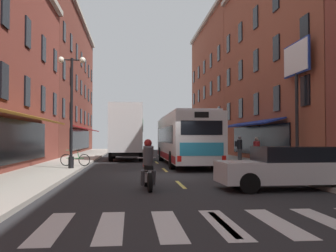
{
  "coord_description": "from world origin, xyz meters",
  "views": [
    {
      "loc": [
        -1.83,
        -17.56,
        1.69
      ],
      "look_at": [
        0.35,
        4.81,
        2.4
      ],
      "focal_mm": 41.44,
      "sensor_mm": 36.0,
      "label": 1
    }
  ],
  "objects_px": {
    "sedan_mid": "(291,168)",
    "pedestrian_far": "(257,151)",
    "transit_bus": "(184,138)",
    "pedestrian_near": "(239,148)",
    "motorcycle_rider": "(148,168)",
    "street_lamp_twin": "(72,107)",
    "sedan_near": "(129,147)",
    "box_truck": "(126,133)",
    "pedestrian_rear": "(210,146)",
    "bicycle_near": "(75,159)",
    "billboard_sign": "(296,71)"
  },
  "relations": [
    {
      "from": "sedan_mid",
      "to": "pedestrian_far",
      "type": "bearing_deg",
      "value": 78.85
    },
    {
      "from": "transit_bus",
      "to": "pedestrian_near",
      "type": "distance_m",
      "value": 4.13
    },
    {
      "from": "motorcycle_rider",
      "to": "street_lamp_twin",
      "type": "distance_m",
      "value": 8.88
    },
    {
      "from": "sedan_mid",
      "to": "motorcycle_rider",
      "type": "relative_size",
      "value": 2.32
    },
    {
      "from": "sedan_near",
      "to": "sedan_mid",
      "type": "relative_size",
      "value": 0.88
    },
    {
      "from": "box_truck",
      "to": "pedestrian_rear",
      "type": "relative_size",
      "value": 4.28
    },
    {
      "from": "sedan_near",
      "to": "motorcycle_rider",
      "type": "xyz_separation_m",
      "value": [
        0.7,
        -29.19,
        0.01
      ]
    },
    {
      "from": "sedan_mid",
      "to": "pedestrian_near",
      "type": "xyz_separation_m",
      "value": [
        2.09,
        13.42,
        0.32
      ]
    },
    {
      "from": "motorcycle_rider",
      "to": "street_lamp_twin",
      "type": "relative_size",
      "value": 0.36
    },
    {
      "from": "sedan_near",
      "to": "motorcycle_rider",
      "type": "bearing_deg",
      "value": -88.62
    },
    {
      "from": "sedan_mid",
      "to": "pedestrian_rear",
      "type": "bearing_deg",
      "value": 85.68
    },
    {
      "from": "box_truck",
      "to": "bicycle_near",
      "type": "height_order",
      "value": "box_truck"
    },
    {
      "from": "sedan_mid",
      "to": "bicycle_near",
      "type": "bearing_deg",
      "value": 130.54
    },
    {
      "from": "transit_bus",
      "to": "pedestrian_rear",
      "type": "xyz_separation_m",
      "value": [
        3.41,
        8.22,
        -0.69
      ]
    },
    {
      "from": "pedestrian_far",
      "to": "street_lamp_twin",
      "type": "distance_m",
      "value": 10.36
    },
    {
      "from": "billboard_sign",
      "to": "street_lamp_twin",
      "type": "height_order",
      "value": "billboard_sign"
    },
    {
      "from": "motorcycle_rider",
      "to": "pedestrian_far",
      "type": "height_order",
      "value": "pedestrian_far"
    },
    {
      "from": "billboard_sign",
      "to": "sedan_near",
      "type": "relative_size",
      "value": 1.59
    },
    {
      "from": "billboard_sign",
      "to": "sedan_near",
      "type": "bearing_deg",
      "value": 112.19
    },
    {
      "from": "motorcycle_rider",
      "to": "pedestrian_near",
      "type": "height_order",
      "value": "pedestrian_near"
    },
    {
      "from": "bicycle_near",
      "to": "sedan_near",
      "type": "bearing_deg",
      "value": 81.49
    },
    {
      "from": "motorcycle_rider",
      "to": "transit_bus",
      "type": "bearing_deg",
      "value": 76.44
    },
    {
      "from": "billboard_sign",
      "to": "sedan_mid",
      "type": "bearing_deg",
      "value": -115.32
    },
    {
      "from": "sedan_mid",
      "to": "motorcycle_rider",
      "type": "height_order",
      "value": "motorcycle_rider"
    },
    {
      "from": "billboard_sign",
      "to": "street_lamp_twin",
      "type": "bearing_deg",
      "value": 177.38
    },
    {
      "from": "pedestrian_rear",
      "to": "pedestrian_far",
      "type": "bearing_deg",
      "value": -168.44
    },
    {
      "from": "transit_bus",
      "to": "motorcycle_rider",
      "type": "bearing_deg",
      "value": -103.56
    },
    {
      "from": "motorcycle_rider",
      "to": "street_lamp_twin",
      "type": "bearing_deg",
      "value": 115.39
    },
    {
      "from": "bicycle_near",
      "to": "pedestrian_far",
      "type": "relative_size",
      "value": 1.05
    },
    {
      "from": "box_truck",
      "to": "pedestrian_far",
      "type": "height_order",
      "value": "box_truck"
    },
    {
      "from": "pedestrian_far",
      "to": "pedestrian_rear",
      "type": "xyz_separation_m",
      "value": [
        -0.15,
        11.94,
        0.02
      ]
    },
    {
      "from": "billboard_sign",
      "to": "pedestrian_near",
      "type": "distance_m",
      "value": 7.42
    },
    {
      "from": "transit_bus",
      "to": "billboard_sign",
      "type": "bearing_deg",
      "value": -41.65
    },
    {
      "from": "pedestrian_rear",
      "to": "street_lamp_twin",
      "type": "height_order",
      "value": "street_lamp_twin"
    },
    {
      "from": "motorcycle_rider",
      "to": "box_truck",
      "type": "bearing_deg",
      "value": 92.93
    },
    {
      "from": "sedan_near",
      "to": "motorcycle_rider",
      "type": "relative_size",
      "value": 2.04
    },
    {
      "from": "box_truck",
      "to": "street_lamp_twin",
      "type": "relative_size",
      "value": 1.22
    },
    {
      "from": "sedan_mid",
      "to": "pedestrian_far",
      "type": "distance_m",
      "value": 8.81
    },
    {
      "from": "billboard_sign",
      "to": "street_lamp_twin",
      "type": "distance_m",
      "value": 12.11
    },
    {
      "from": "sedan_near",
      "to": "motorcycle_rider",
      "type": "height_order",
      "value": "motorcycle_rider"
    },
    {
      "from": "bicycle_near",
      "to": "sedan_mid",
      "type": "bearing_deg",
      "value": -49.46
    },
    {
      "from": "billboard_sign",
      "to": "transit_bus",
      "type": "height_order",
      "value": "billboard_sign"
    },
    {
      "from": "motorcycle_rider",
      "to": "bicycle_near",
      "type": "relative_size",
      "value": 1.22
    },
    {
      "from": "bicycle_near",
      "to": "pedestrian_rear",
      "type": "distance_m",
      "value": 14.67
    },
    {
      "from": "billboard_sign",
      "to": "pedestrian_far",
      "type": "relative_size",
      "value": 4.18
    },
    {
      "from": "box_truck",
      "to": "bicycle_near",
      "type": "distance_m",
      "value": 8.56
    },
    {
      "from": "billboard_sign",
      "to": "bicycle_near",
      "type": "bearing_deg",
      "value": 169.2
    },
    {
      "from": "transit_bus",
      "to": "bicycle_near",
      "type": "height_order",
      "value": "transit_bus"
    },
    {
      "from": "box_truck",
      "to": "pedestrian_near",
      "type": "xyz_separation_m",
      "value": [
        7.71,
        -4.33,
        -1.09
      ]
    },
    {
      "from": "bicycle_near",
      "to": "billboard_sign",
      "type": "bearing_deg",
      "value": -10.8
    }
  ]
}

